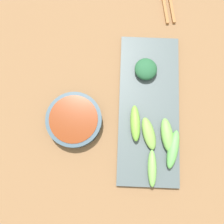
% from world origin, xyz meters
% --- Properties ---
extents(tabletop, '(2.10, 2.10, 0.02)m').
position_xyz_m(tabletop, '(0.00, 0.00, 0.01)').
color(tabletop, brown).
rests_on(tabletop, ground).
extents(sauce_bowl, '(0.14, 0.14, 0.03)m').
position_xyz_m(sauce_bowl, '(-0.12, -0.04, 0.04)').
color(sauce_bowl, '#324755').
rests_on(sauce_bowl, tabletop).
extents(serving_plate, '(0.15, 0.39, 0.01)m').
position_xyz_m(serving_plate, '(0.07, 0.00, 0.03)').
color(serving_plate, '#455153').
rests_on(serving_plate, tabletop).
extents(broccoli_stalk_0, '(0.03, 0.09, 0.03)m').
position_xyz_m(broccoli_stalk_0, '(0.03, -0.04, 0.05)').
color(broccoli_stalk_0, '#76B73D').
rests_on(broccoli_stalk_0, serving_plate).
extents(broccoli_stalk_1, '(0.04, 0.09, 0.03)m').
position_xyz_m(broccoli_stalk_1, '(0.11, -0.07, 0.05)').
color(broccoli_stalk_1, '#6FAD4D').
rests_on(broccoli_stalk_1, serving_plate).
extents(broccoli_stalk_2, '(0.05, 0.09, 0.02)m').
position_xyz_m(broccoli_stalk_2, '(0.07, -0.07, 0.04)').
color(broccoli_stalk_2, '#75A345').
rests_on(broccoli_stalk_2, serving_plate).
extents(broccoli_stalk_3, '(0.02, 0.09, 0.02)m').
position_xyz_m(broccoli_stalk_3, '(0.08, -0.15, 0.04)').
color(broccoli_stalk_3, '#74B850').
rests_on(broccoli_stalk_3, serving_plate).
extents(broccoli_leafy_4, '(0.07, 0.07, 0.03)m').
position_xyz_m(broccoli_leafy_4, '(0.06, 0.10, 0.05)').
color(broccoli_leafy_4, '#245935').
rests_on(broccoli_leafy_4, serving_plate).
extents(broccoli_stalk_5, '(0.04, 0.10, 0.03)m').
position_xyz_m(broccoli_stalk_5, '(0.13, -0.10, 0.05)').
color(broccoli_stalk_5, '#5FAF52').
rests_on(broccoli_stalk_5, serving_plate).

